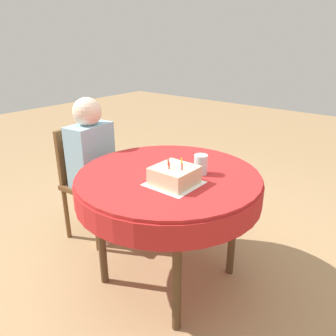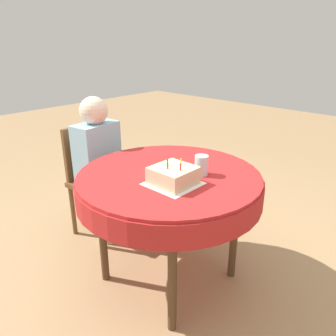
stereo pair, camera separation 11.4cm
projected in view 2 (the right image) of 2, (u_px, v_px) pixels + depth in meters
The scene contains 7 objects.
ground_plane at pixel (169, 276), 2.24m from camera, with size 12.00×12.00×0.00m, color #A37F56.
dining_table at pixel (169, 187), 1.99m from camera, with size 1.12×1.12×0.77m.
chair at pixel (94, 176), 2.63m from camera, with size 0.42×0.42×0.89m.
person at pixel (99, 155), 2.51m from camera, with size 0.36×0.31×1.13m.
napkin at pixel (173, 184), 1.82m from camera, with size 0.27×0.27×0.00m.
birthday_cake at pixel (173, 175), 1.80m from camera, with size 0.22×0.22×0.14m.
drinking_glass at pixel (201, 165), 1.92m from camera, with size 0.08×0.08×0.12m.
Camera 2 is at (-1.33, -1.22, 1.52)m, focal length 35.00 mm.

